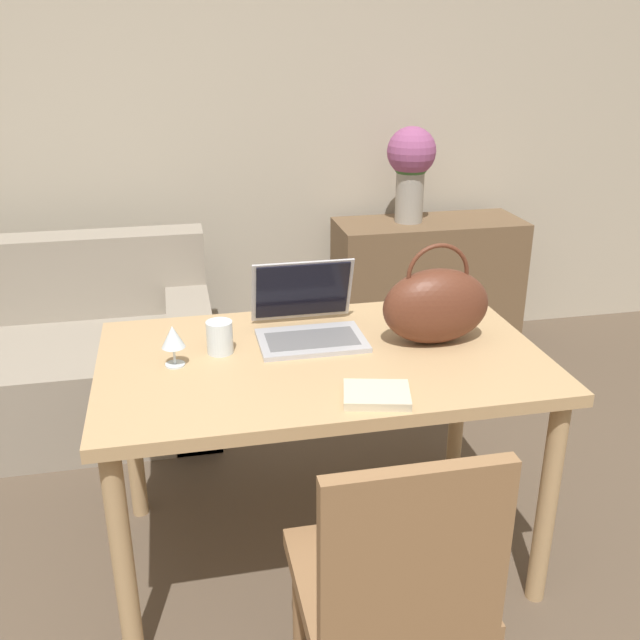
{
  "coord_description": "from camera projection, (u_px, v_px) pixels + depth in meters",
  "views": [
    {
      "loc": [
        -0.36,
        -1.19,
        1.73
      ],
      "look_at": [
        0.06,
        0.81,
        0.89
      ],
      "focal_mm": 40.0,
      "sensor_mm": 36.0,
      "label": 1
    }
  ],
  "objects": [
    {
      "name": "flower_vase",
      "position": [
        411.0,
        163.0,
        3.71
      ],
      "size": [
        0.26,
        0.26,
        0.5
      ],
      "color": "#9E998E",
      "rests_on": "sideboard"
    },
    {
      "name": "drinking_glass",
      "position": [
        220.0,
        337.0,
        2.25
      ],
      "size": [
        0.08,
        0.08,
        0.11
      ],
      "color": "silver",
      "rests_on": "dining_table"
    },
    {
      "name": "wine_glass",
      "position": [
        173.0,
        338.0,
        2.15
      ],
      "size": [
        0.07,
        0.07,
        0.13
      ],
      "color": "silver",
      "rests_on": "dining_table"
    },
    {
      "name": "book",
      "position": [
        377.0,
        395.0,
        1.98
      ],
      "size": [
        0.21,
        0.19,
        0.02
      ],
      "rotation": [
        0.0,
        0.0,
        -0.24
      ],
      "color": "beige",
      "rests_on": "dining_table"
    },
    {
      "name": "sideboard",
      "position": [
        426.0,
        288.0,
        3.98
      ],
      "size": [
        1.01,
        0.4,
        0.77
      ],
      "color": "brown",
      "rests_on": "ground_plane"
    },
    {
      "name": "handbag",
      "position": [
        436.0,
        305.0,
        2.3
      ],
      "size": [
        0.35,
        0.18,
        0.34
      ],
      "color": "#592D1E",
      "rests_on": "dining_table"
    },
    {
      "name": "chair",
      "position": [
        394.0,
        582.0,
        1.68
      ],
      "size": [
        0.44,
        0.44,
        0.91
      ],
      "rotation": [
        0.0,
        0.0,
        -0.0
      ],
      "color": "olive",
      "rests_on": "ground_plane"
    },
    {
      "name": "couch",
      "position": [
        52.0,
        364.0,
        3.31
      ],
      "size": [
        1.48,
        0.85,
        0.82
      ],
      "color": "gray",
      "rests_on": "ground_plane"
    },
    {
      "name": "wall_back",
      "position": [
        234.0,
        107.0,
        3.72
      ],
      "size": [
        10.0,
        0.06,
        2.7
      ],
      "color": "#BCB29E",
      "rests_on": "ground_plane"
    },
    {
      "name": "dining_table",
      "position": [
        322.0,
        381.0,
        2.29
      ],
      "size": [
        1.39,
        0.84,
        0.77
      ],
      "color": "tan",
      "rests_on": "ground_plane"
    },
    {
      "name": "laptop",
      "position": [
        307.0,
        316.0,
        2.38
      ],
      "size": [
        0.35,
        0.32,
        0.24
      ],
      "color": "#ADADB2",
      "rests_on": "dining_table"
    }
  ]
}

